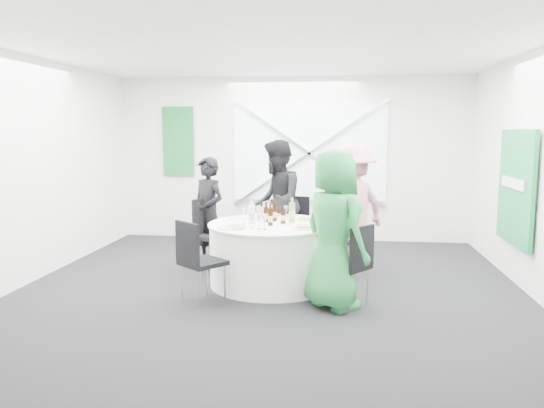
# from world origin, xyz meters

# --- Properties ---
(floor) EXTENTS (6.00, 6.00, 0.00)m
(floor) POSITION_xyz_m (0.00, 0.00, 0.00)
(floor) COLOR black
(floor) RESTS_ON ground
(ceiling) EXTENTS (6.00, 6.00, 0.00)m
(ceiling) POSITION_xyz_m (0.00, 0.00, 2.80)
(ceiling) COLOR white
(ceiling) RESTS_ON wall_back
(wall_back) EXTENTS (6.00, 0.00, 6.00)m
(wall_back) POSITION_xyz_m (0.00, 3.00, 1.40)
(wall_back) COLOR white
(wall_back) RESTS_ON floor
(wall_front) EXTENTS (6.00, 0.00, 6.00)m
(wall_front) POSITION_xyz_m (0.00, -3.00, 1.40)
(wall_front) COLOR white
(wall_front) RESTS_ON floor
(wall_left) EXTENTS (0.00, 6.00, 6.00)m
(wall_left) POSITION_xyz_m (-3.00, 0.00, 1.40)
(wall_left) COLOR white
(wall_left) RESTS_ON floor
(wall_right) EXTENTS (0.00, 6.00, 6.00)m
(wall_right) POSITION_xyz_m (3.00, 0.00, 1.40)
(wall_right) COLOR white
(wall_right) RESTS_ON floor
(window_panel) EXTENTS (2.60, 0.03, 1.60)m
(window_panel) POSITION_xyz_m (0.30, 2.96, 1.50)
(window_panel) COLOR white
(window_panel) RESTS_ON wall_back
(window_brace_a) EXTENTS (2.63, 0.05, 1.84)m
(window_brace_a) POSITION_xyz_m (0.30, 2.92, 1.50)
(window_brace_a) COLOR silver
(window_brace_a) RESTS_ON window_panel
(window_brace_b) EXTENTS (2.63, 0.05, 1.84)m
(window_brace_b) POSITION_xyz_m (0.30, 2.92, 1.50)
(window_brace_b) COLOR silver
(window_brace_b) RESTS_ON window_panel
(green_banner) EXTENTS (0.55, 0.04, 1.20)m
(green_banner) POSITION_xyz_m (-2.00, 2.95, 1.70)
(green_banner) COLOR #125B2A
(green_banner) RESTS_ON wall_back
(green_sign) EXTENTS (0.05, 1.20, 1.40)m
(green_sign) POSITION_xyz_m (2.94, 0.60, 1.20)
(green_sign) COLOR #177F3F
(green_sign) RESTS_ON wall_right
(banquet_table) EXTENTS (1.56, 1.56, 0.76)m
(banquet_table) POSITION_xyz_m (0.00, 0.20, 0.38)
(banquet_table) COLOR white
(banquet_table) RESTS_ON floor
(chair_back) EXTENTS (0.48, 0.49, 0.94)m
(chair_back) POSITION_xyz_m (0.17, 1.39, 0.55)
(chair_back) COLOR black
(chair_back) RESTS_ON floor
(chair_back_left) EXTENTS (0.61, 0.61, 0.98)m
(chair_back_left) POSITION_xyz_m (-0.90, 0.77, 0.57)
(chair_back_left) COLOR black
(chair_back_left) RESTS_ON floor
(chair_back_right) EXTENTS (0.55, 0.55, 0.87)m
(chair_back_right) POSITION_xyz_m (0.85, 0.90, 0.50)
(chair_back_right) COLOR black
(chair_back_right) RESTS_ON floor
(chair_front_right) EXTENTS (0.57, 0.57, 0.90)m
(chair_front_right) POSITION_xyz_m (0.96, -0.55, 0.52)
(chair_front_right) COLOR black
(chair_front_right) RESTS_ON floor
(chair_front_left) EXTENTS (0.59, 0.59, 0.92)m
(chair_front_left) POSITION_xyz_m (-0.72, -0.66, 0.54)
(chair_front_left) COLOR black
(chair_front_left) RESTS_ON floor
(person_man_back_left) EXTENTS (0.67, 0.62, 1.53)m
(person_man_back_left) POSITION_xyz_m (-0.97, 0.89, 0.77)
(person_man_back_left) COLOR black
(person_man_back_left) RESTS_ON floor
(person_man_back) EXTENTS (0.52, 0.88, 1.76)m
(person_man_back) POSITION_xyz_m (-0.06, 1.23, 0.88)
(person_man_back) COLOR black
(person_man_back) RESTS_ON floor
(person_woman_pink) EXTENTS (1.17, 1.11, 1.71)m
(person_woman_pink) POSITION_xyz_m (0.98, 1.03, 0.86)
(person_woman_pink) COLOR #CA8395
(person_woman_pink) RESTS_ON floor
(person_woman_green) EXTENTS (0.96, 0.97, 1.70)m
(person_woman_green) POSITION_xyz_m (0.76, -0.59, 0.85)
(person_woman_green) COLOR #23833D
(person_woman_green) RESTS_ON floor
(plate_back) EXTENTS (0.26, 0.26, 0.01)m
(plate_back) POSITION_xyz_m (0.08, 0.73, 0.77)
(plate_back) COLOR white
(plate_back) RESTS_ON banquet_table
(plate_back_left) EXTENTS (0.29, 0.29, 0.01)m
(plate_back_left) POSITION_xyz_m (-0.47, 0.51, 0.77)
(plate_back_left) COLOR white
(plate_back_left) RESTS_ON banquet_table
(plate_back_right) EXTENTS (0.28, 0.28, 0.04)m
(plate_back_right) POSITION_xyz_m (0.41, 0.50, 0.78)
(plate_back_right) COLOR white
(plate_back_right) RESTS_ON banquet_table
(plate_front_right) EXTENTS (0.30, 0.30, 0.04)m
(plate_front_right) POSITION_xyz_m (0.42, -0.08, 0.78)
(plate_front_right) COLOR white
(plate_front_right) RESTS_ON banquet_table
(plate_front_left) EXTENTS (0.29, 0.29, 0.01)m
(plate_front_left) POSITION_xyz_m (-0.46, -0.19, 0.77)
(plate_front_left) COLOR white
(plate_front_left) RESTS_ON banquet_table
(napkin) EXTENTS (0.23, 0.20, 0.05)m
(napkin) POSITION_xyz_m (-0.37, -0.21, 0.80)
(napkin) COLOR white
(napkin) RESTS_ON plate_front_left
(beer_bottle_a) EXTENTS (0.06, 0.06, 0.25)m
(beer_bottle_a) POSITION_xyz_m (-0.09, 0.30, 0.85)
(beer_bottle_a) COLOR #331409
(beer_bottle_a) RESTS_ON banquet_table
(beer_bottle_b) EXTENTS (0.06, 0.06, 0.26)m
(beer_bottle_b) POSITION_xyz_m (0.01, 0.38, 0.86)
(beer_bottle_b) COLOR #331409
(beer_bottle_b) RESTS_ON banquet_table
(beer_bottle_c) EXTENTS (0.06, 0.06, 0.24)m
(beer_bottle_c) POSITION_xyz_m (0.14, 0.20, 0.85)
(beer_bottle_c) COLOR #331409
(beer_bottle_c) RESTS_ON banquet_table
(beer_bottle_d) EXTENTS (0.06, 0.06, 0.27)m
(beer_bottle_d) POSITION_xyz_m (-0.00, 0.06, 0.86)
(beer_bottle_d) COLOR #331409
(beer_bottle_d) RESTS_ON banquet_table
(green_water_bottle) EXTENTS (0.08, 0.08, 0.31)m
(green_water_bottle) POSITION_xyz_m (0.23, 0.31, 0.88)
(green_water_bottle) COLOR #45B457
(green_water_bottle) RESTS_ON banquet_table
(clear_water_bottle) EXTENTS (0.08, 0.08, 0.29)m
(clear_water_bottle) POSITION_xyz_m (-0.25, 0.17, 0.87)
(clear_water_bottle) COLOR silver
(clear_water_bottle) RESTS_ON banquet_table
(wine_glass_a) EXTENTS (0.07, 0.07, 0.17)m
(wine_glass_a) POSITION_xyz_m (-0.10, -0.18, 0.88)
(wine_glass_a) COLOR white
(wine_glass_a) RESTS_ON banquet_table
(wine_glass_b) EXTENTS (0.07, 0.07, 0.17)m
(wine_glass_b) POSITION_xyz_m (-0.20, -0.08, 0.88)
(wine_glass_b) COLOR white
(wine_glass_b) RESTS_ON banquet_table
(wine_glass_c) EXTENTS (0.07, 0.07, 0.17)m
(wine_glass_c) POSITION_xyz_m (-0.22, 0.47, 0.88)
(wine_glass_c) COLOR white
(wine_glass_c) RESTS_ON banquet_table
(wine_glass_d) EXTENTS (0.07, 0.07, 0.17)m
(wine_glass_d) POSITION_xyz_m (-0.03, -0.21, 0.88)
(wine_glass_d) COLOR white
(wine_glass_d) RESTS_ON banquet_table
(wine_glass_e) EXTENTS (0.07, 0.07, 0.17)m
(wine_glass_e) POSITION_xyz_m (0.14, 0.55, 0.88)
(wine_glass_e) COLOR white
(wine_glass_e) RESTS_ON banquet_table
(wine_glass_f) EXTENTS (0.07, 0.07, 0.17)m
(wine_glass_f) POSITION_xyz_m (-0.36, 0.24, 0.88)
(wine_glass_f) COLOR white
(wine_glass_f) RESTS_ON banquet_table
(fork_a) EXTENTS (0.08, 0.14, 0.01)m
(fork_a) POSITION_xyz_m (-0.40, 0.61, 0.76)
(fork_a) COLOR silver
(fork_a) RESTS_ON banquet_table
(knife_a) EXTENTS (0.08, 0.14, 0.01)m
(knife_a) POSITION_xyz_m (-0.57, 0.31, 0.76)
(knife_a) COLOR silver
(knife_a) RESTS_ON banquet_table
(fork_b) EXTENTS (0.12, 0.12, 0.01)m
(fork_b) POSITION_xyz_m (-0.51, -0.06, 0.76)
(fork_b) COLOR silver
(fork_b) RESTS_ON banquet_table
(knife_b) EXTENTS (0.10, 0.13, 0.01)m
(knife_b) POSITION_xyz_m (-0.34, -0.26, 0.76)
(knife_b) COLOR silver
(knife_b) RESTS_ON banquet_table
(fork_c) EXTENTS (0.10, 0.13, 0.01)m
(fork_c) POSITION_xyz_m (0.33, -0.27, 0.76)
(fork_c) COLOR silver
(fork_c) RESTS_ON banquet_table
(knife_c) EXTENTS (0.11, 0.12, 0.01)m
(knife_c) POSITION_xyz_m (0.53, -0.02, 0.76)
(knife_c) COLOR silver
(knife_c) RESTS_ON banquet_table
(fork_d) EXTENTS (0.10, 0.13, 0.01)m
(fork_d) POSITION_xyz_m (0.55, 0.37, 0.76)
(fork_d) COLOR silver
(fork_d) RESTS_ON banquet_table
(knife_d) EXTENTS (0.10, 0.13, 0.01)m
(knife_d) POSITION_xyz_m (0.35, 0.65, 0.76)
(knife_d) COLOR silver
(knife_d) RESTS_ON banquet_table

